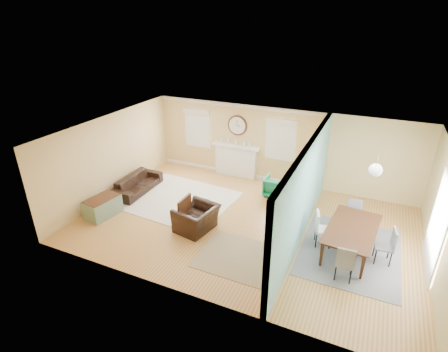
{
  "coord_description": "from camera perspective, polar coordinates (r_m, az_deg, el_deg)",
  "views": [
    {
      "loc": [
        2.84,
        -7.77,
        5.33
      ],
      "look_at": [
        -0.8,
        0.3,
        1.2
      ],
      "focal_mm": 28.0,
      "sensor_mm": 36.0,
      "label": 1
    }
  ],
  "objects": [
    {
      "name": "eames_chair",
      "position": [
        9.45,
        -4.51,
        -6.92
      ],
      "size": [
        1.1,
        1.21,
        0.69
      ],
      "primitive_type": "imported",
      "rotation": [
        0.0,
        0.0,
        -1.75
      ],
      "color": "black",
      "rests_on": "floor"
    },
    {
      "name": "floor",
      "position": [
        9.84,
        3.56,
        -7.84
      ],
      "size": [
        9.0,
        9.0,
        0.0
      ],
      "primitive_type": "plane",
      "color": "#A56E2E",
      "rests_on": "ground"
    },
    {
      "name": "dining_table",
      "position": [
        9.14,
        20.15,
        -9.81
      ],
      "size": [
        1.28,
        2.06,
        0.69
      ],
      "primitive_type": "imported",
      "rotation": [
        0.0,
        0.0,
        1.47
      ],
      "color": "#4F2817",
      "rests_on": "floor"
    },
    {
      "name": "trunk",
      "position": [
        10.67,
        -19.22,
        -4.77
      ],
      "size": [
        0.73,
        1.06,
        0.57
      ],
      "color": "slate",
      "rests_on": "floor"
    },
    {
      "name": "wall_front",
      "position": [
        6.86,
        -5.36,
        -11.1
      ],
      "size": [
        9.0,
        0.02,
        2.6
      ],
      "primitive_type": "cube",
      "color": "#DBB777",
      "rests_on": "ground"
    },
    {
      "name": "dining_chair_w",
      "position": [
        9.08,
        16.0,
        -7.92
      ],
      "size": [
        0.5,
        0.5,
        0.92
      ],
      "color": "white",
      "rests_on": "floor"
    },
    {
      "name": "dining_chair_e",
      "position": [
        8.98,
        24.75,
        -9.88
      ],
      "size": [
        0.45,
        0.45,
        0.91
      ],
      "color": "slate",
      "rests_on": "floor"
    },
    {
      "name": "fireplace",
      "position": [
        12.44,
        1.95,
        2.63
      ],
      "size": [
        1.7,
        0.3,
        1.17
      ],
      "color": "white",
      "rests_on": "ground"
    },
    {
      "name": "partition",
      "position": [
        9.08,
        13.38,
        -1.69
      ],
      "size": [
        0.17,
        6.0,
        2.6
      ],
      "color": "#DBB777",
      "rests_on": "ground"
    },
    {
      "name": "pendant",
      "position": [
        8.38,
        23.5,
        0.89
      ],
      "size": [
        0.3,
        0.3,
        0.55
      ],
      "color": "gold",
      "rests_on": "ceiling"
    },
    {
      "name": "window_right",
      "position": [
        11.67,
        9.26,
        6.34
      ],
      "size": [
        1.05,
        0.13,
        1.42
      ],
      "color": "white",
      "rests_on": "wall_back"
    },
    {
      "name": "rug_cream",
      "position": [
        11.11,
        -7.31,
        -3.84
      ],
      "size": [
        3.38,
        2.98,
        0.02
      ],
      "primitive_type": "cube",
      "rotation": [
        0.0,
        0.0,
        -0.07
      ],
      "color": "silver",
      "rests_on": "floor"
    },
    {
      "name": "garden_stool",
      "position": [
        9.32,
        10.02,
        -8.44
      ],
      "size": [
        0.35,
        0.35,
        0.51
      ],
      "primitive_type": "cylinder",
      "color": "white",
      "rests_on": "floor"
    },
    {
      "name": "wall_back",
      "position": [
        11.84,
        8.97,
        4.8
      ],
      "size": [
        9.0,
        0.02,
        2.6
      ],
      "primitive_type": "cube",
      "color": "#DBB777",
      "rests_on": "ground"
    },
    {
      "name": "dining_chair_n",
      "position": [
        9.94,
        20.51,
        -5.82
      ],
      "size": [
        0.43,
        0.43,
        0.86
      ],
      "color": "slate",
      "rests_on": "floor"
    },
    {
      "name": "rug_jute",
      "position": [
        8.63,
        2.64,
        -13.14
      ],
      "size": [
        2.0,
        1.64,
        0.01
      ],
      "primitive_type": "cube",
      "rotation": [
        0.0,
        0.0,
        -0.01
      ],
      "color": "#988862",
      "rests_on": "floor"
    },
    {
      "name": "wall_clock",
      "position": [
        12.09,
        2.2,
        8.27
      ],
      "size": [
        0.7,
        0.07,
        0.7
      ],
      "color": "#4F2817",
      "rests_on": "wall_back"
    },
    {
      "name": "green_chair",
      "position": [
        11.28,
        8.41,
        -1.7
      ],
      "size": [
        0.67,
        0.69,
        0.63
      ],
      "primitive_type": "imported",
      "rotation": [
        0.0,
        0.0,
        3.15
      ],
      "color": "#008058",
      "rests_on": "floor"
    },
    {
      "name": "sofa",
      "position": [
        11.76,
        -13.91,
        -1.23
      ],
      "size": [
        0.78,
        1.91,
        0.55
      ],
      "primitive_type": "imported",
      "rotation": [
        0.0,
        0.0,
        1.59
      ],
      "color": "black",
      "rests_on": "floor"
    },
    {
      "name": "potted_plant",
      "position": [
        9.07,
        10.23,
        -5.96
      ],
      "size": [
        0.48,
        0.45,
        0.43
      ],
      "primitive_type": "imported",
      "rotation": [
        0.0,
        0.0,
        2.79
      ],
      "color": "#337F33",
      "rests_on": "garden_stool"
    },
    {
      "name": "wall_right",
      "position": [
        8.91,
        32.1,
        -6.1
      ],
      "size": [
        0.02,
        6.0,
        2.6
      ],
      "primitive_type": "cube",
      "color": "#DBB777",
      "rests_on": "ground"
    },
    {
      "name": "french_doors",
      "position": [
        8.99,
        31.53,
        -7.16
      ],
      "size": [
        0.06,
        1.7,
        2.2
      ],
      "color": "white",
      "rests_on": "ground"
    },
    {
      "name": "tv",
      "position": [
        9.95,
        12.12,
        -0.62
      ],
      "size": [
        0.2,
        1.12,
        0.64
      ],
      "primitive_type": "imported",
      "rotation": [
        0.0,
        0.0,
        1.52
      ],
      "color": "black",
      "rests_on": "credenza"
    },
    {
      "name": "ceiling",
      "position": [
        8.71,
        4.01,
        6.68
      ],
      "size": [
        9.0,
        6.0,
        0.02
      ],
      "primitive_type": "cube",
      "color": "white",
      "rests_on": "wall_back"
    },
    {
      "name": "credenza",
      "position": [
        10.27,
        11.86,
        -4.26
      ],
      "size": [
        0.47,
        1.39,
        0.8
      ],
      "color": "brown",
      "rests_on": "floor"
    },
    {
      "name": "dining_chair_s",
      "position": [
        8.18,
        19.22,
        -12.67
      ],
      "size": [
        0.4,
        0.4,
        0.88
      ],
      "color": "slate",
      "rests_on": "floor"
    },
    {
      "name": "wall_left",
      "position": [
        11.42,
        -17.85,
        3.1
      ],
      "size": [
        0.02,
        6.0,
        2.6
      ],
      "primitive_type": "cube",
      "color": "#DBB777",
      "rests_on": "ground"
    },
    {
      "name": "window_left",
      "position": [
        12.77,
        -4.35,
        8.23
      ],
      "size": [
        1.05,
        0.13,
        1.42
      ],
      "color": "white",
      "rests_on": "wall_back"
    },
    {
      "name": "rug_grey",
      "position": [
        9.33,
        19.84,
        -11.53
      ],
      "size": [
        2.3,
        2.88,
        0.01
      ],
      "primitive_type": "cube",
      "color": "slate",
      "rests_on": "floor"
    }
  ]
}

